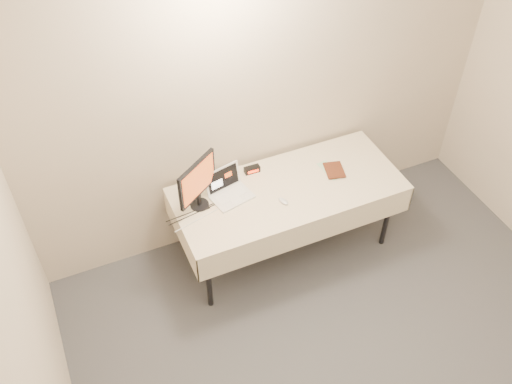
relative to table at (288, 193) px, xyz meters
name	(u,v)px	position (x,y,z in m)	size (l,w,h in m)	color
back_wall	(266,95)	(0.00, 0.45, 0.67)	(4.00, 0.10, 2.70)	beige
table	(288,193)	(0.00, 0.00, 0.00)	(1.86, 0.81, 0.74)	black
laptop	(228,189)	(-0.47, 0.13, 0.11)	(0.36, 0.32, 0.22)	white
monitor	(197,182)	(-0.72, 0.11, 0.31)	(0.36, 0.26, 0.43)	black
book	(326,163)	(0.36, 0.05, 0.16)	(0.15, 0.02, 0.20)	maroon
alarm_clock	(252,169)	(-0.19, 0.30, 0.09)	(0.13, 0.06, 0.05)	black
clicker	(283,201)	(-0.11, -0.13, 0.07)	(0.05, 0.10, 0.02)	silver
paper_form	(329,170)	(0.40, 0.05, 0.06)	(0.10, 0.24, 0.00)	#B4E2B3
usb_dongle	(206,209)	(-0.69, 0.05, 0.07)	(0.06, 0.02, 0.01)	black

